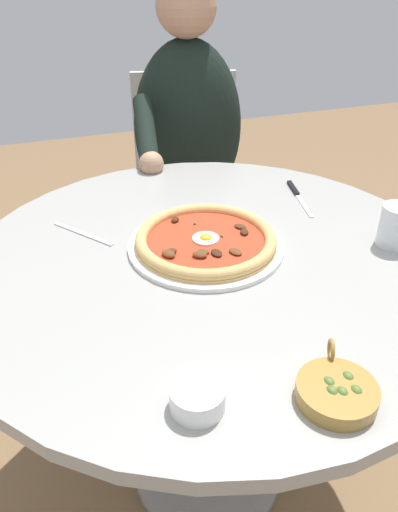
% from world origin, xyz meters
% --- Properties ---
extents(ground_plane, '(6.00, 6.00, 0.02)m').
position_xyz_m(ground_plane, '(0.00, 0.00, -0.01)').
color(ground_plane, brown).
extents(dining_table, '(1.02, 1.02, 0.72)m').
position_xyz_m(dining_table, '(0.00, 0.00, 0.58)').
color(dining_table, '#999993').
rests_on(dining_table, ground).
extents(pizza_on_plate, '(0.33, 0.33, 0.03)m').
position_xyz_m(pizza_on_plate, '(0.03, -0.00, 0.74)').
color(pizza_on_plate, white).
rests_on(pizza_on_plate, dining_table).
extents(water_glass, '(0.07, 0.07, 0.09)m').
position_xyz_m(water_glass, '(-0.09, -0.38, 0.76)').
color(water_glass, silver).
rests_on(water_glass, dining_table).
extents(steak_knife, '(0.20, 0.05, 0.01)m').
position_xyz_m(steak_knife, '(0.20, -0.31, 0.72)').
color(steak_knife, silver).
rests_on(steak_knife, dining_table).
extents(ramekin_capers, '(0.08, 0.08, 0.04)m').
position_xyz_m(ramekin_capers, '(-0.36, 0.16, 0.74)').
color(ramekin_capers, white).
rests_on(ramekin_capers, dining_table).
extents(olive_pan, '(0.13, 0.11, 0.05)m').
position_xyz_m(olive_pan, '(-0.41, -0.03, 0.73)').
color(olive_pan, olive).
rests_on(olive_pan, dining_table).
extents(fork_utensil, '(0.15, 0.11, 0.00)m').
position_xyz_m(fork_utensil, '(0.17, 0.23, 0.72)').
color(fork_utensil, '#BCBCC1').
rests_on(fork_utensil, dining_table).
extents(diner_person, '(0.48, 0.44, 1.20)m').
position_xyz_m(diner_person, '(0.74, -0.19, 0.53)').
color(diner_person, '#282833').
rests_on(diner_person, ground).
extents(cafe_chair_diner, '(0.52, 0.52, 0.87)m').
position_xyz_m(cafe_chair_diner, '(0.88, -0.23, 0.52)').
color(cafe_chair_diner, beige).
rests_on(cafe_chair_diner, ground).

